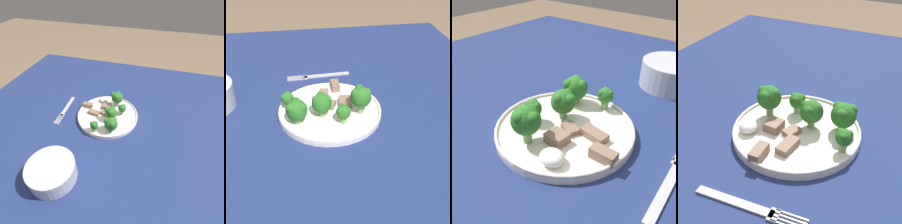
% 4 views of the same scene
% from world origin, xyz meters
% --- Properties ---
extents(table, '(1.27, 1.19, 0.74)m').
position_xyz_m(table, '(0.00, 0.00, 0.66)').
color(table, navy).
rests_on(table, ground_plane).
extents(dinner_plate, '(0.26, 0.26, 0.02)m').
position_xyz_m(dinner_plate, '(0.02, -0.08, 0.75)').
color(dinner_plate, white).
rests_on(dinner_plate, table).
extents(fork, '(0.03, 0.19, 0.00)m').
position_xyz_m(fork, '(0.22, -0.07, 0.75)').
color(fork, '#B2B2B7').
rests_on(fork, table).
extents(broccoli_floret_near_rim_left, '(0.03, 0.03, 0.05)m').
position_xyz_m(broccoli_floret_near_rim_left, '(0.04, 0.03, 0.79)').
color(broccoli_floret_near_rim_left, '#7FA866').
rests_on(broccoli_floret_near_rim_left, dinner_plate).
extents(broccoli_floret_center_left, '(0.05, 0.05, 0.06)m').
position_xyz_m(broccoli_floret_center_left, '(0.00, -0.06, 0.79)').
color(broccoli_floret_center_left, '#7FA866').
rests_on(broccoli_floret_center_left, dinner_plate).
extents(broccoli_floret_back_left, '(0.04, 0.03, 0.05)m').
position_xyz_m(broccoli_floret_back_left, '(-0.04, -0.10, 0.79)').
color(broccoli_floret_back_left, '#7FA866').
rests_on(broccoli_floret_back_left, dinner_plate).
extents(broccoli_floret_front_left, '(0.05, 0.05, 0.06)m').
position_xyz_m(broccoli_floret_front_left, '(-0.02, 0.01, 0.79)').
color(broccoli_floret_front_left, '#7FA866').
rests_on(broccoli_floret_front_left, dinner_plate).
extents(broccoli_floret_center_back, '(0.05, 0.05, 0.07)m').
position_xyz_m(broccoli_floret_center_back, '(0.00, -0.15, 0.80)').
color(broccoli_floret_center_back, '#7FA866').
rests_on(broccoli_floret_center_back, dinner_plate).
extents(meat_slice_front_slice, '(0.04, 0.04, 0.02)m').
position_xyz_m(meat_slice_front_slice, '(0.04, -0.12, 0.76)').
color(meat_slice_front_slice, '#846651').
rests_on(meat_slice_front_slice, dinner_plate).
extents(meat_slice_middle_slice, '(0.04, 0.02, 0.02)m').
position_xyz_m(meat_slice_middle_slice, '(0.12, -0.11, 0.77)').
color(meat_slice_middle_slice, '#846651').
rests_on(meat_slice_middle_slice, dinner_plate).
extents(meat_slice_rear_slice, '(0.05, 0.03, 0.01)m').
position_xyz_m(meat_slice_rear_slice, '(0.08, -0.07, 0.76)').
color(meat_slice_rear_slice, '#846651').
rests_on(meat_slice_rear_slice, dinner_plate).
extents(meat_slice_edge_slice, '(0.04, 0.04, 0.01)m').
position_xyz_m(meat_slice_edge_slice, '(0.04, -0.08, 0.76)').
color(meat_slice_edge_slice, '#846651').
rests_on(meat_slice_edge_slice, dinner_plate).
extents(sauce_dollop, '(0.04, 0.04, 0.02)m').
position_xyz_m(sauce_dollop, '(0.07, -0.16, 0.77)').
color(sauce_dollop, white).
rests_on(sauce_dollop, dinner_plate).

